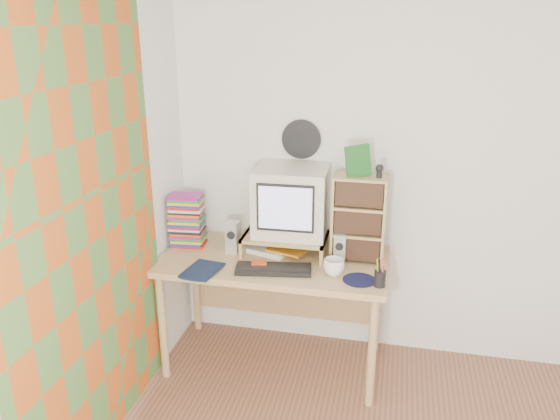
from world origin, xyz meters
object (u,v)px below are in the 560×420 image
at_px(dvd_stack, 188,224).
at_px(crt_monitor, 291,201).
at_px(keyboard, 273,269).
at_px(mug, 334,267).
at_px(cd_rack, 359,219).
at_px(diary, 188,266).
at_px(desk, 276,274).

bearing_deg(dvd_stack, crt_monitor, -0.61).
distance_m(keyboard, mug, 0.35).
relative_size(dvd_stack, cd_rack, 0.55).
bearing_deg(crt_monitor, mug, -44.82).
bearing_deg(mug, diary, -171.88).
relative_size(keyboard, cd_rack, 0.83).
bearing_deg(mug, crt_monitor, 136.79).
bearing_deg(diary, mug, 16.23).
distance_m(crt_monitor, diary, 0.74).
bearing_deg(keyboard, cd_rack, 22.67).
bearing_deg(keyboard, crt_monitor, 74.85).
bearing_deg(crt_monitor, diary, -143.69).
height_order(desk, cd_rack, cd_rack).
bearing_deg(crt_monitor, desk, -132.84).
xyz_separation_m(keyboard, dvd_stack, (-0.63, 0.27, 0.13)).
relative_size(crt_monitor, keyboard, 1.00).
height_order(desk, diary, diary).
height_order(crt_monitor, keyboard, crt_monitor).
bearing_deg(mug, desk, 151.94).
relative_size(crt_monitor, dvd_stack, 1.51).
height_order(desk, keyboard, keyboard).
relative_size(dvd_stack, diary, 1.31).
height_order(cd_rack, diary, cd_rack).
bearing_deg(diary, dvd_stack, 119.18).
bearing_deg(desk, dvd_stack, 177.06).
bearing_deg(mug, dvd_stack, 166.40).
distance_m(desk, crt_monitor, 0.48).
distance_m(desk, dvd_stack, 0.66).
bearing_deg(diary, keyboard, 17.84).
xyz_separation_m(desk, diary, (-0.46, -0.33, 0.16)).
bearing_deg(keyboard, desk, 90.40).
height_order(crt_monitor, mug, crt_monitor).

